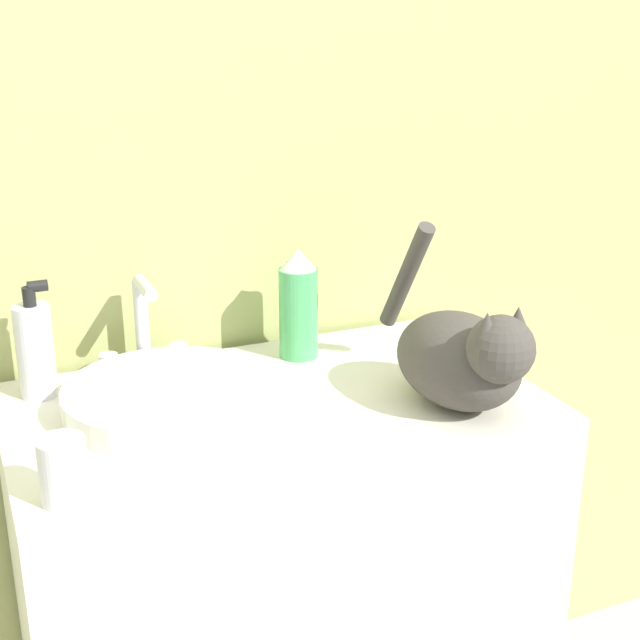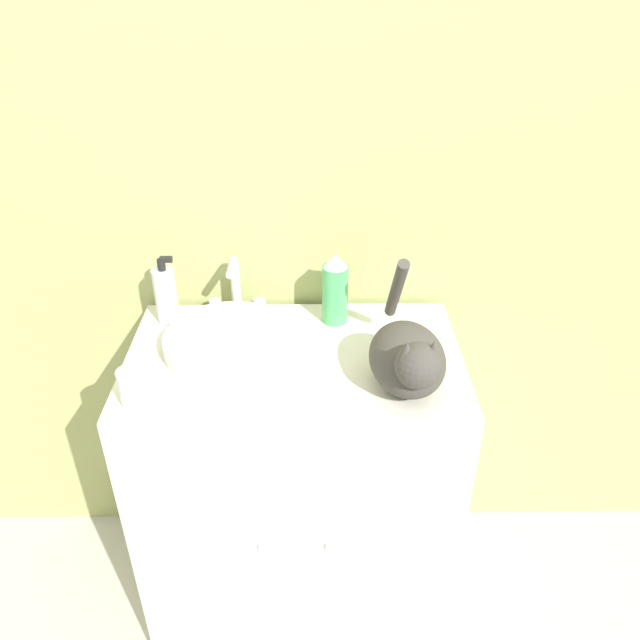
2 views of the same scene
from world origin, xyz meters
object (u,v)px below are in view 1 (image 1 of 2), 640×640
cat (463,356)px  soap_bottle (35,349)px  cup (63,470)px  spray_bottle (298,305)px

cat → soap_bottle: (-0.59, 0.30, -0.00)m
cat → cup: bearing=-90.2°
cat → spray_bottle: 0.33m
cup → soap_bottle: bearing=88.4°
spray_bottle → cup: 0.56m
soap_bottle → cup: bearing=-91.6°
cat → spray_bottle: size_ratio=1.89×
spray_bottle → cup: bearing=-143.3°
cat → cup: size_ratio=4.31×
cat → soap_bottle: size_ratio=1.95×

